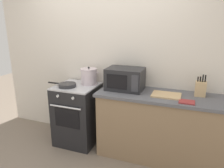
{
  "coord_description": "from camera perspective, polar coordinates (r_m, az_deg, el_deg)",
  "views": [
    {
      "loc": [
        1.21,
        -2.04,
        1.83
      ],
      "look_at": [
        0.21,
        0.6,
        1.0
      ],
      "focal_mm": 34.08,
      "sensor_mm": 36.0,
      "label": 1
    }
  ],
  "objects": [
    {
      "name": "stove",
      "position": [
        3.35,
        -9.16,
        -7.92
      ],
      "size": [
        0.6,
        0.64,
        0.92
      ],
      "color": "black",
      "rests_on": "ground_plane"
    },
    {
      "name": "oven_mitt",
      "position": [
        2.64,
        19.42,
        -4.55
      ],
      "size": [
        0.18,
        0.14,
        0.02
      ],
      "primitive_type": "cube",
      "color": "#993333",
      "rests_on": "countertop_right"
    },
    {
      "name": "stock_pot",
      "position": [
        3.22,
        -6.19,
        2.08
      ],
      "size": [
        0.33,
        0.25,
        0.27
      ],
      "color": "silver",
      "rests_on": "stove"
    },
    {
      "name": "ground_plane",
      "position": [
        2.99,
        -8.51,
        -21.49
      ],
      "size": [
        10.0,
        10.0,
        0.0
      ],
      "primitive_type": "plane",
      "color": "#7A6B5B"
    },
    {
      "name": "knife_block",
      "position": [
        2.9,
        22.65,
        -1.14
      ],
      "size": [
        0.13,
        0.1,
        0.28
      ],
      "color": "tan",
      "rests_on": "countertop_right"
    },
    {
      "name": "cutting_board",
      "position": [
        2.8,
        14.36,
        -2.87
      ],
      "size": [
        0.36,
        0.26,
        0.02
      ],
      "primitive_type": "cube",
      "color": "tan",
      "rests_on": "countertop_right"
    },
    {
      "name": "back_wall",
      "position": [
        3.2,
        3.79,
        5.9
      ],
      "size": [
        4.4,
        0.1,
        2.5
      ],
      "primitive_type": "cube",
      "color": "silver",
      "rests_on": "ground_plane"
    },
    {
      "name": "microwave",
      "position": [
        2.94,
        3.55,
        1.39
      ],
      "size": [
        0.5,
        0.37,
        0.3
      ],
      "color": "#232326",
      "rests_on": "countertop_right"
    },
    {
      "name": "countertop_right",
      "position": [
        2.83,
        13.25,
        -3.21
      ],
      "size": [
        1.7,
        0.6,
        0.04
      ],
      "primitive_type": "cube",
      "color": "#59595E",
      "rests_on": "lower_cabinet_right"
    },
    {
      "name": "lower_cabinet_right",
      "position": [
        3.02,
        12.68,
        -11.48
      ],
      "size": [
        1.64,
        0.56,
        0.88
      ],
      "primitive_type": "cube",
      "color": "#8C7051",
      "rests_on": "ground_plane"
    },
    {
      "name": "frying_pan",
      "position": [
        3.15,
        -12.01,
        -0.28
      ],
      "size": [
        0.46,
        0.26,
        0.05
      ],
      "color": "#28282B",
      "rests_on": "stove"
    }
  ]
}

